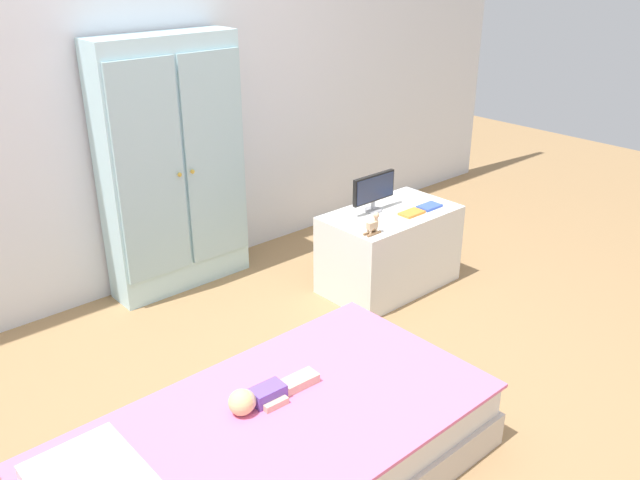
{
  "coord_description": "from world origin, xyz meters",
  "views": [
    {
      "loc": [
        -1.56,
        -1.8,
        1.87
      ],
      "look_at": [
        0.34,
        0.33,
        0.59
      ],
      "focal_mm": 37.44,
      "sensor_mm": 36.0,
      "label": 1
    }
  ],
  "objects_px": {
    "doll": "(258,397)",
    "book_blue": "(429,206)",
    "book_orange": "(412,213)",
    "wardrobe": "(173,167)",
    "rocking_horse_toy": "(373,224)",
    "bed": "(274,454)",
    "tv_monitor": "(374,190)",
    "tv_stand": "(389,249)"
  },
  "relations": [
    {
      "from": "bed",
      "to": "doll",
      "type": "xyz_separation_m",
      "value": [
        0.02,
        0.11,
        0.19
      ]
    },
    {
      "from": "doll",
      "to": "tv_stand",
      "type": "xyz_separation_m",
      "value": [
        1.48,
        0.7,
        -0.09
      ]
    },
    {
      "from": "wardrobe",
      "to": "rocking_horse_toy",
      "type": "distance_m",
      "value": 1.17
    },
    {
      "from": "book_orange",
      "to": "book_blue",
      "type": "distance_m",
      "value": 0.15
    },
    {
      "from": "bed",
      "to": "book_blue",
      "type": "relative_size",
      "value": 11.92
    },
    {
      "from": "doll",
      "to": "wardrobe",
      "type": "bearing_deg",
      "value": 69.16
    },
    {
      "from": "wardrobe",
      "to": "bed",
      "type": "bearing_deg",
      "value": -110.13
    },
    {
      "from": "rocking_horse_toy",
      "to": "book_orange",
      "type": "bearing_deg",
      "value": 7.61
    },
    {
      "from": "wardrobe",
      "to": "book_orange",
      "type": "relative_size",
      "value": 10.17
    },
    {
      "from": "wardrobe",
      "to": "tv_monitor",
      "type": "distance_m",
      "value": 1.13
    },
    {
      "from": "book_blue",
      "to": "wardrobe",
      "type": "bearing_deg",
      "value": 139.28
    },
    {
      "from": "tv_monitor",
      "to": "rocking_horse_toy",
      "type": "xyz_separation_m",
      "value": [
        -0.24,
        -0.23,
        -0.07
      ]
    },
    {
      "from": "doll",
      "to": "book_blue",
      "type": "relative_size",
      "value": 2.81
    },
    {
      "from": "bed",
      "to": "tv_monitor",
      "type": "distance_m",
      "value": 1.74
    },
    {
      "from": "doll",
      "to": "tv_monitor",
      "type": "bearing_deg",
      "value": 28.92
    },
    {
      "from": "wardrobe",
      "to": "book_orange",
      "type": "xyz_separation_m",
      "value": [
        0.95,
        -0.95,
        -0.25
      ]
    },
    {
      "from": "wardrobe",
      "to": "rocking_horse_toy",
      "type": "height_order",
      "value": "wardrobe"
    },
    {
      "from": "bed",
      "to": "tv_monitor",
      "type": "height_order",
      "value": "tv_monitor"
    },
    {
      "from": "book_orange",
      "to": "tv_monitor",
      "type": "bearing_deg",
      "value": 124.4
    },
    {
      "from": "tv_monitor",
      "to": "rocking_horse_toy",
      "type": "bearing_deg",
      "value": -136.02
    },
    {
      "from": "rocking_horse_toy",
      "to": "book_orange",
      "type": "xyz_separation_m",
      "value": [
        0.36,
        0.05,
        -0.05
      ]
    },
    {
      "from": "doll",
      "to": "rocking_horse_toy",
      "type": "xyz_separation_m",
      "value": [
        1.17,
        0.55,
        0.19
      ]
    },
    {
      "from": "doll",
      "to": "tv_stand",
      "type": "relative_size",
      "value": 0.5
    },
    {
      "from": "tv_stand",
      "to": "tv_monitor",
      "type": "distance_m",
      "value": 0.38
    },
    {
      "from": "wardrobe",
      "to": "tv_monitor",
      "type": "bearing_deg",
      "value": -42.96
    },
    {
      "from": "book_blue",
      "to": "rocking_horse_toy",
      "type": "bearing_deg",
      "value": -174.65
    },
    {
      "from": "bed",
      "to": "wardrobe",
      "type": "distance_m",
      "value": 1.86
    },
    {
      "from": "tv_monitor",
      "to": "book_blue",
      "type": "bearing_deg",
      "value": -33.07
    },
    {
      "from": "doll",
      "to": "book_blue",
      "type": "distance_m",
      "value": 1.8
    },
    {
      "from": "doll",
      "to": "wardrobe",
      "type": "height_order",
      "value": "wardrobe"
    },
    {
      "from": "doll",
      "to": "book_blue",
      "type": "bearing_deg",
      "value": 19.53
    },
    {
      "from": "doll",
      "to": "book_blue",
      "type": "xyz_separation_m",
      "value": [
        1.69,
        0.6,
        0.15
      ]
    },
    {
      "from": "book_orange",
      "to": "rocking_horse_toy",
      "type": "bearing_deg",
      "value": -172.39
    },
    {
      "from": "tv_monitor",
      "to": "rocking_horse_toy",
      "type": "height_order",
      "value": "tv_monitor"
    },
    {
      "from": "bed",
      "to": "book_blue",
      "type": "xyz_separation_m",
      "value": [
        1.71,
        0.71,
        0.33
      ]
    },
    {
      "from": "book_orange",
      "to": "doll",
      "type": "bearing_deg",
      "value": -158.68
    },
    {
      "from": "wardrobe",
      "to": "rocking_horse_toy",
      "type": "relative_size",
      "value": 12.44
    },
    {
      "from": "wardrobe",
      "to": "tv_monitor",
      "type": "height_order",
      "value": "wardrobe"
    },
    {
      "from": "wardrobe",
      "to": "tv_stand",
      "type": "distance_m",
      "value": 1.32
    },
    {
      "from": "rocking_horse_toy",
      "to": "book_orange",
      "type": "relative_size",
      "value": 0.82
    },
    {
      "from": "tv_monitor",
      "to": "tv_stand",
      "type": "bearing_deg",
      "value": -49.91
    },
    {
      "from": "tv_monitor",
      "to": "wardrobe",
      "type": "bearing_deg",
      "value": 137.04
    }
  ]
}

